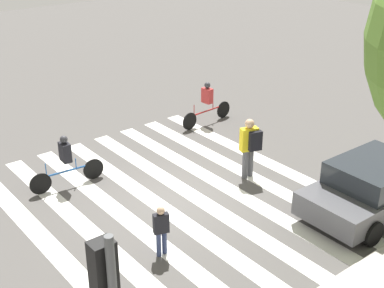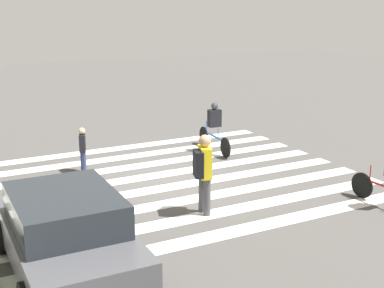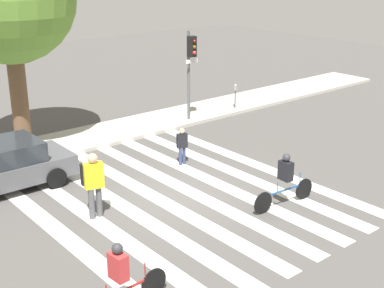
# 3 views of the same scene
# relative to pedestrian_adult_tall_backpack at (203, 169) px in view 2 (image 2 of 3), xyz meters

# --- Properties ---
(ground_plane) EXTENTS (60.00, 60.00, 0.00)m
(ground_plane) POSITION_rel_pedestrian_adult_tall_backpack_xyz_m (2.52, -0.35, -1.09)
(ground_plane) COLOR #4C4947
(crosswalk_stripes) EXTENTS (7.85, 10.00, 0.01)m
(crosswalk_stripes) POSITION_rel_pedestrian_adult_tall_backpack_xyz_m (2.52, -0.35, -1.08)
(crosswalk_stripes) COLOR silver
(crosswalk_stripes) RESTS_ON ground_plane
(pedestrian_adult_tall_backpack) EXTENTS (0.56, 0.53, 1.85)m
(pedestrian_adult_tall_backpack) POSITION_rel_pedestrian_adult_tall_backpack_xyz_m (0.00, 0.00, 0.00)
(pedestrian_adult_tall_backpack) COLOR #4C4C51
(pedestrian_adult_tall_backpack) RESTS_ON ground_plane
(pedestrian_adult_blue_shirt) EXTENTS (0.39, 0.27, 1.29)m
(pedestrian_adult_blue_shirt) POSITION_rel_pedestrian_adult_tall_backpack_xyz_m (4.27, 1.51, -0.36)
(pedestrian_adult_blue_shirt) COLOR navy
(pedestrian_adult_blue_shirt) RESTS_ON ground_plane
(cyclist_far_lane) EXTENTS (2.24, 0.42, 1.59)m
(cyclist_far_lane) POSITION_rel_pedestrian_adult_tall_backpack_xyz_m (4.47, -2.86, -0.22)
(cyclist_far_lane) COLOR black
(cyclist_far_lane) RESTS_ON ground_plane
(car_parked_far_curb) EXTENTS (4.16, 2.10, 1.47)m
(car_parked_far_curb) POSITION_rel_pedestrian_adult_tall_backpack_xyz_m (-1.18, 3.42, -0.34)
(car_parked_far_curb) COLOR #4C4C51
(car_parked_far_curb) RESTS_ON ground_plane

